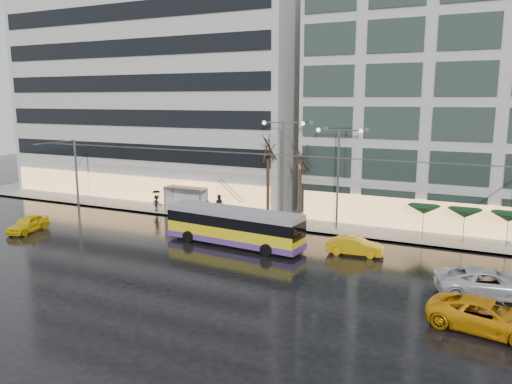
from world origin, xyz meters
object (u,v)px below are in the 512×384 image
Objects in this scene: trolleybus at (234,228)px; bus_shelter at (184,194)px; taxi_a at (28,224)px; street_lamp_near at (283,158)px.

bus_shelter is (-9.54, 7.52, 0.56)m from trolleybus.
trolleybus is 2.82× the size of taxi_a.
street_lamp_near reaches higher than taxi_a.
bus_shelter is 11.14m from street_lamp_near.
trolleybus reaches higher than taxi_a.
street_lamp_near is 2.25× the size of taxi_a.
bus_shelter is 14.07m from taxi_a.
trolleybus is 2.69× the size of bus_shelter.
trolleybus is 8.95m from street_lamp_near.
trolleybus reaches higher than bus_shelter.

